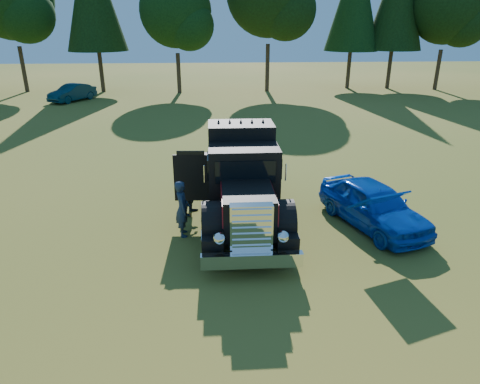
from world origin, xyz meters
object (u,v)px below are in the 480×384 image
spectator_near (182,208)px  distant_teal_car (72,93)px  hotrod_coupe (373,205)px  diamond_t_truck (242,184)px  spectator_far (192,189)px

spectator_near → distant_teal_car: size_ratio=0.42×
hotrod_coupe → distant_teal_car: size_ratio=1.10×
hotrod_coupe → distant_teal_car: (-16.14, 23.78, -0.04)m
diamond_t_truck → hotrod_coupe: bearing=-7.5°
diamond_t_truck → spectator_far: size_ratio=4.30×
hotrod_coupe → spectator_near: size_ratio=2.61×
hotrod_coupe → distant_teal_car: bearing=124.2°
spectator_near → distant_teal_car: 26.15m
hotrod_coupe → distant_teal_car: hotrod_coupe is taller
diamond_t_truck → distant_teal_car: diamond_t_truck is taller
diamond_t_truck → spectator_near: 2.03m
diamond_t_truck → hotrod_coupe: size_ratio=1.60×
hotrod_coupe → spectator_near: 5.85m
diamond_t_truck → spectator_far: diamond_t_truck is taller
spectator_far → hotrod_coupe: bearing=-75.9°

